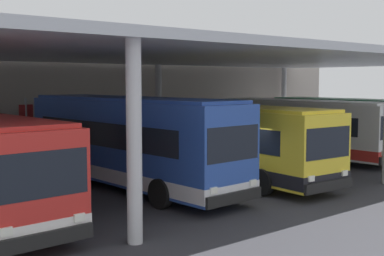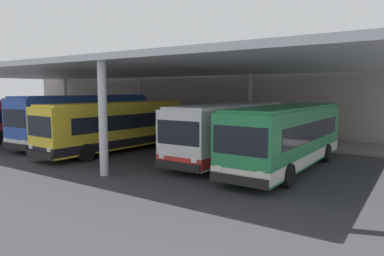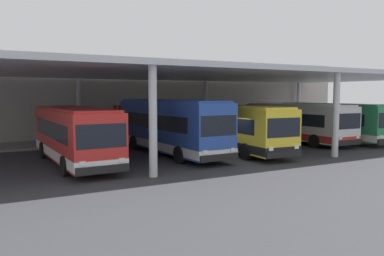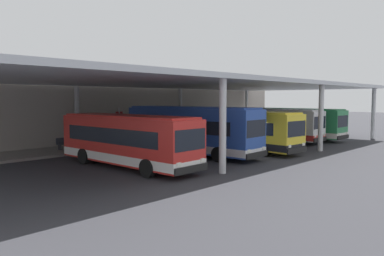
# 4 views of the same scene
# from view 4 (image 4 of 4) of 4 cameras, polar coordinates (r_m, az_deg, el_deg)

# --- Properties ---
(ground_plane) EXTENTS (200.00, 200.00, 0.00)m
(ground_plane) POSITION_cam_4_polar(r_m,az_deg,el_deg) (27.07, 8.90, -4.32)
(ground_plane) COLOR #333338
(platform_kerb) EXTENTS (42.00, 4.50, 0.18)m
(platform_kerb) POSITION_cam_4_polar(r_m,az_deg,el_deg) (35.08, -7.03, -2.14)
(platform_kerb) COLOR gray
(platform_kerb) RESTS_ON ground
(station_building_facade) EXTENTS (48.00, 1.60, 7.38)m
(station_building_facade) POSITION_cam_4_polar(r_m,az_deg,el_deg) (37.43, -10.23, 3.77)
(station_building_facade) COLOR #ADA399
(station_building_facade) RESTS_ON ground
(canopy_shelter) EXTENTS (40.00, 17.00, 5.55)m
(canopy_shelter) POSITION_cam_4_polar(r_m,az_deg,el_deg) (30.27, 0.40, 6.75)
(canopy_shelter) COLOR silver
(canopy_shelter) RESTS_ON ground
(bus_nearest_bay) EXTENTS (2.98, 10.61, 3.17)m
(bus_nearest_bay) POSITION_cam_4_polar(r_m,az_deg,el_deg) (22.59, -10.07, -1.85)
(bus_nearest_bay) COLOR red
(bus_nearest_bay) RESTS_ON ground
(bus_second_bay) EXTENTS (3.10, 11.44, 3.57)m
(bus_second_bay) POSITION_cam_4_polar(r_m,az_deg,el_deg) (27.20, -0.20, -0.32)
(bus_second_bay) COLOR #284CA8
(bus_second_bay) RESTS_ON ground
(bus_middle_bay) EXTENTS (3.11, 10.65, 3.17)m
(bus_middle_bay) POSITION_cam_4_polar(r_m,az_deg,el_deg) (29.79, 7.34, -0.29)
(bus_middle_bay) COLOR yellow
(bus_middle_bay) RESTS_ON ground
(bus_far_bay) EXTENTS (2.78, 10.55, 3.17)m
(bus_far_bay) POSITION_cam_4_polar(r_m,az_deg,el_deg) (36.90, 11.83, 0.57)
(bus_far_bay) COLOR white
(bus_far_bay) RESTS_ON ground
(bus_departing) EXTENTS (2.86, 10.57, 3.17)m
(bus_departing) POSITION_cam_4_polar(r_m,az_deg,el_deg) (39.59, 15.39, 0.77)
(bus_departing) COLOR #28844C
(bus_departing) RESTS_ON ground
(bench_waiting) EXTENTS (1.80, 0.45, 0.92)m
(bench_waiting) POSITION_cam_4_polar(r_m,az_deg,el_deg) (30.72, -18.72, -2.21)
(bench_waiting) COLOR #383D47
(bench_waiting) RESTS_ON platform_kerb
(trash_bin) EXTENTS (0.52, 0.52, 0.98)m
(trash_bin) POSITION_cam_4_polar(r_m,az_deg,el_deg) (32.56, -13.67, -1.71)
(trash_bin) COLOR #236638
(trash_bin) RESTS_ON platform_kerb
(banner_sign) EXTENTS (0.70, 0.12, 3.20)m
(banner_sign) POSITION_cam_4_polar(r_m,az_deg,el_deg) (32.07, -11.22, 0.58)
(banner_sign) COLOR #B2B2B7
(banner_sign) RESTS_ON platform_kerb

